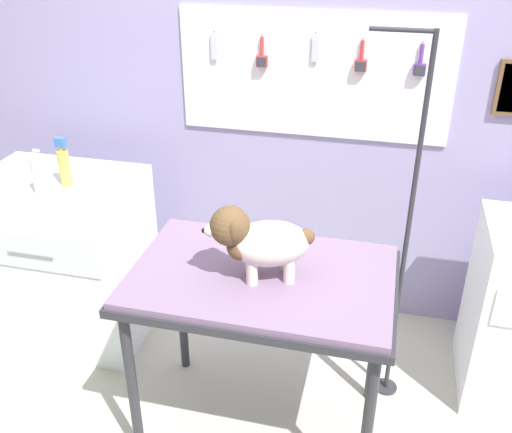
# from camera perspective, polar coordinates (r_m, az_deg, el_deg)

# --- Properties ---
(rear_wall_panel) EXTENTS (4.00, 0.11, 2.30)m
(rear_wall_panel) POSITION_cam_1_polar(r_m,az_deg,el_deg) (3.09, 5.79, 9.78)
(rear_wall_panel) COLOR #9C92BF
(rear_wall_panel) RESTS_ON ground
(grooming_table) EXTENTS (1.07, 0.70, 0.84)m
(grooming_table) POSITION_cam_1_polar(r_m,az_deg,el_deg) (2.36, 0.57, -7.18)
(grooming_table) COLOR #2D2D33
(grooming_table) RESTS_ON ground
(grooming_arm) EXTENTS (0.30, 0.11, 1.74)m
(grooming_arm) POSITION_cam_1_polar(r_m,az_deg,el_deg) (2.60, 14.31, -3.07)
(grooming_arm) COLOR #2D2D33
(grooming_arm) RESTS_ON ground
(dog) EXTENTS (0.42, 0.28, 0.31)m
(dog) POSITION_cam_1_polar(r_m,az_deg,el_deg) (2.20, 0.15, -2.37)
(dog) COLOR silver
(dog) RESTS_ON grooming_table
(counter_left) EXTENTS (0.80, 0.58, 0.93)m
(counter_left) POSITION_cam_1_polar(r_m,az_deg,el_deg) (3.26, -17.97, -3.91)
(counter_left) COLOR white
(counter_left) RESTS_ON ground
(shampoo_bottle) EXTENTS (0.06, 0.05, 0.22)m
(shampoo_bottle) POSITION_cam_1_polar(r_m,az_deg,el_deg) (2.88, -20.68, 3.84)
(shampoo_bottle) COLOR white
(shampoo_bottle) RESTS_ON counter_left
(detangler_spray) EXTENTS (0.05, 0.05, 0.24)m
(detangler_spray) POSITION_cam_1_polar(r_m,az_deg,el_deg) (2.92, -18.37, 4.83)
(detangler_spray) COLOR gold
(detangler_spray) RESTS_ON counter_left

